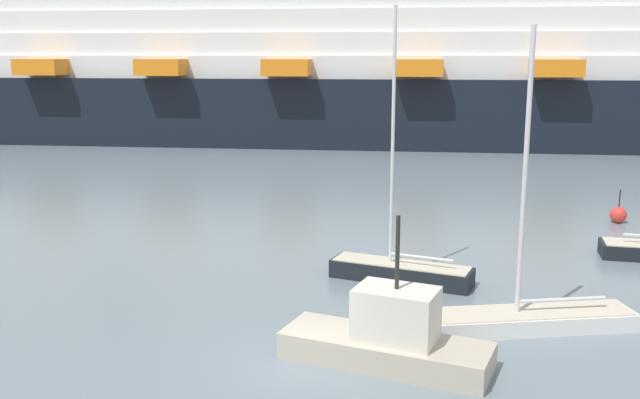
% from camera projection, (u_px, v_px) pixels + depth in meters
% --- Properties ---
extents(ground_plane, '(600.00, 600.00, 0.00)m').
position_uv_depth(ground_plane, '(294.00, 365.00, 18.68)').
color(ground_plane, slate).
extents(sailboat_0, '(5.30, 2.92, 9.76)m').
position_uv_depth(sailboat_0, '(401.00, 268.00, 25.50)').
color(sailboat_0, black).
rests_on(sailboat_0, ground_plane).
extents(sailboat_3, '(6.35, 2.74, 8.92)m').
position_uv_depth(sailboat_3, '(532.00, 315.00, 21.10)').
color(sailboat_3, white).
rests_on(sailboat_3, ground_plane).
extents(fishing_boat_1, '(5.88, 3.55, 4.09)m').
position_uv_depth(fishing_boat_1, '(389.00, 337.00, 18.61)').
color(fishing_boat_1, '#BCB29E').
rests_on(fishing_boat_1, ground_plane).
extents(channel_buoy_0, '(0.80, 0.80, 1.65)m').
position_uv_depth(channel_buoy_0, '(618.00, 215.00, 34.43)').
color(channel_buoy_0, red).
rests_on(channel_buoy_0, ground_plane).
extents(cruise_ship, '(110.58, 20.95, 19.48)m').
position_uv_depth(cruise_ship, '(300.00, 74.00, 67.24)').
color(cruise_ship, black).
rests_on(cruise_ship, ground_plane).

